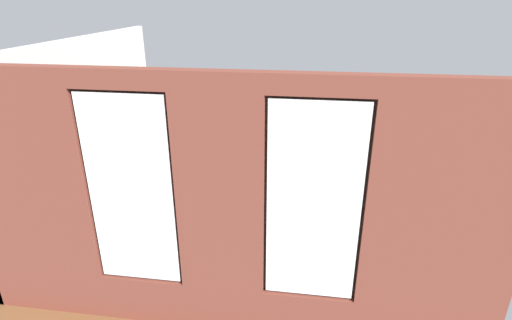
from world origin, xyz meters
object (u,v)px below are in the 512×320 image
object	(u,v)px
couch_by_window	(171,262)
tv_flatscreen	(128,144)
potted_plant_corner_far_left	(432,274)
potted_plant_corner_near_left	(383,137)
potted_plant_near_tv	(136,184)
potted_plant_mid_room_small	(308,168)
papasan_chair	(259,151)
remote_silver	(257,187)
couch_left	(390,211)
potted_plant_between_couches	(280,236)
coffee_table	(265,193)
candle_jar	(242,189)
cup_ceramic	(286,185)
potted_plant_by_left_couch	(357,178)
media_console	(132,176)
potted_plant_foreground_right	(170,139)

from	to	relation	value
couch_by_window	tv_flatscreen	bearing A→B (deg)	-56.52
potted_plant_corner_far_left	potted_plant_corner_near_left	xyz separation A→B (m)	(0.00, -4.21, 0.26)
potted_plant_near_tv	potted_plant_mid_room_small	bearing A→B (deg)	-153.30
potted_plant_mid_room_small	potted_plant_corner_near_left	distance (m)	1.88
papasan_chair	tv_flatscreen	bearing A→B (deg)	29.12
remote_silver	potted_plant_near_tv	bearing A→B (deg)	71.74
couch_by_window	remote_silver	bearing A→B (deg)	-110.80
couch_by_window	couch_left	world-z (taller)	same
potted_plant_corner_far_left	potted_plant_corner_near_left	world-z (taller)	potted_plant_corner_near_left
potted_plant_between_couches	potted_plant_corner_near_left	world-z (taller)	potted_plant_corner_near_left
coffee_table	candle_jar	size ratio (longest dim) A/B	11.20
cup_ceramic	potted_plant_near_tv	size ratio (longest dim) A/B	0.11
potted_plant_mid_room_small	potted_plant_near_tv	xyz separation A→B (m)	(2.94, 1.48, 0.16)
couch_left	cup_ceramic	size ratio (longest dim) A/B	18.03
remote_silver	potted_plant_near_tv	distance (m)	2.13
couch_left	potted_plant_mid_room_small	distance (m)	1.87
candle_jar	potted_plant_near_tv	distance (m)	1.84
cup_ceramic	potted_plant_mid_room_small	size ratio (longest dim) A/B	0.15
couch_by_window	potted_plant_by_left_couch	world-z (taller)	couch_by_window
potted_plant_between_couches	candle_jar	bearing A→B (deg)	-66.75
tv_flatscreen	potted_plant_between_couches	distance (m)	4.09
potted_plant_near_tv	cup_ceramic	bearing A→B (deg)	-165.76
couch_by_window	potted_plant_corner_near_left	size ratio (longest dim) A/B	1.60
couch_left	cup_ceramic	world-z (taller)	couch_left
couch_left	potted_plant_corner_far_left	world-z (taller)	potted_plant_corner_far_left
media_console	cup_ceramic	bearing A→B (deg)	173.84
potted_plant_mid_room_small	potted_plant_corner_near_left	world-z (taller)	potted_plant_corner_near_left
couch_by_window	candle_jar	world-z (taller)	couch_by_window
papasan_chair	potted_plant_foreground_right	bearing A→B (deg)	-3.29
couch_left	remote_silver	bearing A→B (deg)	-96.66
couch_by_window	candle_jar	distance (m)	2.11
potted_plant_near_tv	potted_plant_corner_far_left	bearing A→B (deg)	158.99
cup_ceramic	media_console	xyz separation A→B (m)	(3.10, -0.33, -0.17)
candle_jar	papasan_chair	distance (m)	1.94
couch_by_window	media_console	xyz separation A→B (m)	(1.73, -2.61, -0.03)
cup_ceramic	potted_plant_corner_far_left	xyz separation A→B (m)	(-1.92, 2.36, 0.12)
remote_silver	potted_plant_corner_far_left	xyz separation A→B (m)	(-2.44, 2.32, 0.16)
cup_ceramic	remote_silver	size ratio (longest dim) A/B	0.62
papasan_chair	potted_plant_between_couches	size ratio (longest dim) A/B	0.89
potted_plant_foreground_right	potted_plant_corner_near_left	bearing A→B (deg)	-179.33
candle_jar	remote_silver	distance (m)	0.33
media_console	potted_plant_corner_near_left	size ratio (longest dim) A/B	0.84
candle_jar	potted_plant_corner_far_left	world-z (taller)	potted_plant_corner_far_left
coffee_table	potted_plant_mid_room_small	distance (m)	1.23
coffee_table	potted_plant_corner_far_left	world-z (taller)	potted_plant_corner_far_left
potted_plant_between_couches	potted_plant_corner_near_left	xyz separation A→B (m)	(-1.83, -4.06, 0.00)
coffee_table	candle_jar	distance (m)	0.43
potted_plant_corner_far_left	potted_plant_near_tv	world-z (taller)	potted_plant_corner_far_left
couch_by_window	potted_plant_corner_near_left	world-z (taller)	potted_plant_corner_near_left
potted_plant_corner_far_left	cup_ceramic	bearing A→B (deg)	-50.92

